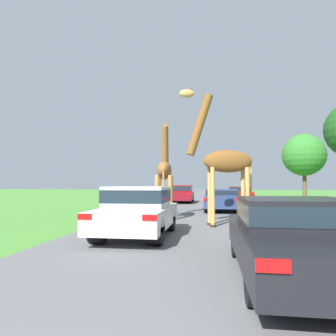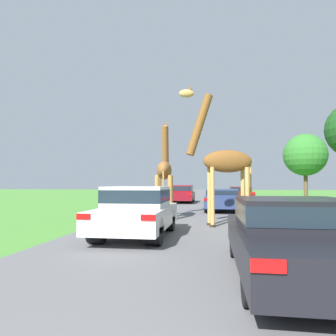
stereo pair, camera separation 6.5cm
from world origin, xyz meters
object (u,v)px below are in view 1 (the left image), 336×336
object	(u,v)px
tree_centre_back	(304,155)
giraffe_near_road	(164,172)
car_queue_right	(240,193)
car_far_ahead	(221,199)
car_verge_right	(181,193)
car_lead_maroon	(295,235)
giraffe_companion	(222,159)
car_queue_left	(138,210)

from	to	relation	value
tree_centre_back	giraffe_near_road	bearing A→B (deg)	-121.19
giraffe_near_road	car_queue_right	world-z (taller)	giraffe_near_road
car_far_ahead	giraffe_near_road	bearing A→B (deg)	-123.59
car_far_ahead	tree_centre_back	xyz separation A→B (m)	(9.04, 15.33, 3.87)
tree_centre_back	car_verge_right	bearing A→B (deg)	-146.67
car_lead_maroon	tree_centre_back	world-z (taller)	tree_centre_back
car_far_ahead	car_verge_right	xyz separation A→B (m)	(-3.05, 7.37, 0.08)
car_verge_right	tree_centre_back	world-z (taller)	tree_centre_back
car_queue_right	giraffe_near_road	bearing A→B (deg)	-108.40
giraffe_near_road	giraffe_companion	distance (m)	3.34
car_lead_maroon	car_far_ahead	bearing A→B (deg)	93.77
giraffe_companion	car_queue_right	world-z (taller)	giraffe_companion
car_queue_left	car_far_ahead	distance (m)	9.16
giraffe_companion	car_lead_maroon	size ratio (longest dim) A/B	1.21
car_queue_right	car_verge_right	xyz separation A→B (m)	(-4.97, -2.39, 0.04)
car_queue_left	car_far_ahead	world-z (taller)	car_queue_left
giraffe_near_road	car_queue_left	xyz separation A→B (m)	(-0.05, -4.73, -1.31)
car_queue_right	car_queue_left	size ratio (longest dim) A/B	1.19
giraffe_near_road	car_far_ahead	world-z (taller)	giraffe_near_road
car_lead_maroon	tree_centre_back	distance (m)	28.94
car_lead_maroon	car_queue_left	world-z (taller)	car_queue_left
giraffe_companion	car_lead_maroon	bearing A→B (deg)	175.86
car_queue_right	car_queue_left	xyz separation A→B (m)	(-4.64, -18.51, 0.06)
car_lead_maroon	car_queue_right	xyz separation A→B (m)	(1.12, 21.91, 0.02)
giraffe_near_road	car_verge_right	world-z (taller)	giraffe_near_road
giraffe_near_road	car_lead_maroon	world-z (taller)	giraffe_near_road
giraffe_companion	car_lead_maroon	xyz separation A→B (m)	(0.96, -5.97, -1.76)
giraffe_near_road	car_lead_maroon	distance (m)	8.95
car_queue_left	car_far_ahead	bearing A→B (deg)	72.73
car_lead_maroon	car_queue_right	distance (m)	21.94
car_lead_maroon	tree_centre_back	size ratio (longest dim) A/B	0.64
car_queue_left	giraffe_companion	bearing A→B (deg)	45.03
giraffe_near_road	giraffe_companion	size ratio (longest dim) A/B	0.89
car_queue_right	car_verge_right	size ratio (longest dim) A/B	1.10
car_verge_right	giraffe_near_road	bearing A→B (deg)	-88.07
giraffe_near_road	car_queue_right	bearing A→B (deg)	65.18
car_lead_maroon	car_queue_left	distance (m)	4.90
car_queue_left	car_verge_right	distance (m)	16.13
car_lead_maroon	tree_centre_back	bearing A→B (deg)	73.30
giraffe_near_road	tree_centre_back	xyz separation A→B (m)	(11.71, 19.34, 2.46)
car_far_ahead	tree_centre_back	world-z (taller)	tree_centre_back
car_queue_right	giraffe_companion	bearing A→B (deg)	-97.42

